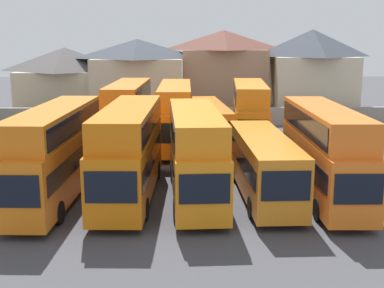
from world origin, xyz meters
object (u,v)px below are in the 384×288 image
bus_3 (195,149)px  house_terrace_right (223,72)px  bus_9 (250,111)px  house_terrace_left (66,81)px  bus_4 (264,163)px  house_terrace_centre (138,78)px  bus_6 (128,112)px  bus_2 (129,147)px  bus_5 (324,148)px  bus_8 (208,122)px  bus_1 (56,148)px  bus_7 (175,112)px  house_terrace_far_right (311,72)px

bus_3 → house_terrace_right: bearing=170.1°
bus_9 → house_terrace_left: (-18.41, 16.64, 1.02)m
bus_4 → house_terrace_centre: (-9.25, 28.80, 2.40)m
bus_6 → house_terrace_left: size_ratio=1.09×
bus_9 → house_terrace_left: size_ratio=1.05×
house_terrace_right → bus_2: bearing=-104.2°
bus_3 → bus_5: 6.94m
bus_4 → bus_8: bearing=-171.1°
bus_9 → house_terrace_centre: 18.66m
house_terrace_left → house_terrace_right: house_terrace_right is taller
bus_5 → house_terrace_left: size_ratio=1.09×
bus_8 → house_terrace_right: size_ratio=1.16×
bus_1 → house_terrace_left: size_ratio=1.18×
bus_2 → house_terrace_centre: (-1.94, 28.54, 1.53)m
bus_7 → bus_9: (5.98, 0.23, 0.05)m
bus_1 → house_terrace_left: (-6.19, 29.94, 1.08)m
bus_5 → bus_8: bus_5 is taller
bus_1 → bus_5: bus_1 is taller
bus_1 → bus_2: bus_2 is taller
house_terrace_right → house_terrace_far_right: house_terrace_far_right is taller
bus_9 → bus_1: bearing=-37.6°
bus_7 → house_terrace_left: 20.98m
bus_2 → bus_9: (8.31, 13.02, 0.06)m
bus_1 → house_terrace_left: bearing=-165.9°
bus_3 → house_terrace_far_right: (13.60, 28.86, 2.17)m
bus_5 → bus_9: bus_9 is taller
house_terrace_centre → bus_9: bearing=-56.6°
bus_4 → bus_6: bus_6 is taller
bus_6 → house_terrace_far_right: bearing=132.9°
bus_8 → bus_4: bearing=6.0°
bus_9 → bus_2: bearing=-27.6°
bus_1 → bus_6: bearing=171.5°
bus_9 → house_terrace_far_right: house_terrace_far_right is taller
bus_5 → house_terrace_right: (-2.97, 30.33, 2.03)m
house_terrace_left → house_terrace_right: bearing=0.7°
bus_6 → bus_2: bearing=8.4°
house_terrace_centre → house_terrace_far_right: 19.14m
bus_2 → bus_6: size_ratio=1.04×
bus_2 → bus_6: 12.81m
bus_1 → bus_7: bus_7 is taller
bus_3 → bus_9: size_ratio=1.06×
bus_5 → house_terrace_left: bearing=-144.8°
bus_2 → house_terrace_far_right: size_ratio=1.23×
bus_3 → house_terrace_centre: 29.25m
bus_5 → house_terrace_right: house_terrace_right is taller
bus_7 → bus_2: bearing=-9.8°
bus_3 → bus_6: size_ratio=1.02×
bus_5 → house_terrace_right: bearing=-173.6°
bus_6 → bus_7: 3.72m
bus_2 → house_terrace_right: 30.87m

